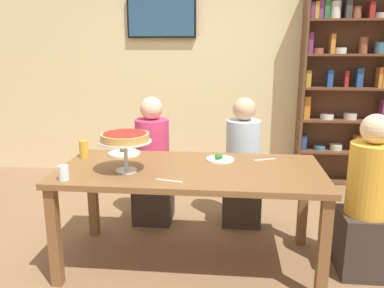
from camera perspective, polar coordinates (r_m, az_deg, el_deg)
The scene contains 15 objects.
ground_plane at distance 3.12m, azimuth -0.19°, elevation -16.52°, with size 12.00×12.00×0.00m, color #846042.
rear_partition at distance 4.88m, azimuth 2.49°, elevation 11.84°, with size 8.00×0.12×2.80m, color beige.
dining_table at distance 2.84m, azimuth -0.20°, elevation -5.08°, with size 1.86×0.87×0.74m.
bookshelf at distance 4.89m, azimuth 21.60°, elevation 8.18°, with size 1.10×0.30×2.21m.
television at distance 4.86m, azimuth -4.39°, elevation 17.69°, with size 0.81×0.05×0.47m.
diner_far_left at distance 3.62m, azimuth -5.63°, elevation -3.64°, with size 0.34×0.34×1.15m.
diner_far_right at distance 3.59m, azimuth 7.22°, elevation -3.83°, with size 0.34×0.34×1.15m.
diner_head_east at distance 3.03m, azimuth 23.78°, elevation -8.40°, with size 0.34×0.34×1.15m.
deep_dish_pizza_stand at distance 2.72m, azimuth -9.56°, elevation 0.66°, with size 0.36×0.36×0.27m.
salad_plate_near_diner at distance 3.00m, azimuth 4.00°, elevation -2.12°, with size 0.21×0.21×0.06m.
salad_plate_far_diner at distance 3.22m, azimuth -9.69°, elevation -1.15°, with size 0.25×0.25×0.07m.
beer_glass_amber_tall at distance 3.17m, azimuth -15.24°, elevation -0.69°, with size 0.07×0.07×0.13m, color gold.
water_glass_clear_near at distance 2.69m, azimuth -17.93°, elevation -3.93°, with size 0.07×0.07×0.10m, color white.
cutlery_fork_near at distance 3.06m, azimuth 10.39°, elevation -2.19°, with size 0.18×0.02×0.01m, color silver.
cutlery_knife_near at distance 2.56m, azimuth -3.27°, elevation -5.27°, with size 0.18×0.02×0.01m, color silver.
Camera 1 is at (0.28, -2.67, 1.59)m, focal length 37.23 mm.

